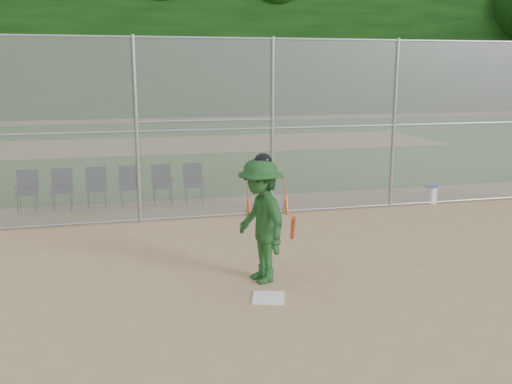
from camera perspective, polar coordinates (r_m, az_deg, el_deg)
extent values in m
plane|color=tan|center=(8.45, 4.13, -10.83)|extent=(100.00, 100.00, 0.00)
plane|color=#245F1C|center=(25.71, -8.32, 4.70)|extent=(100.00, 100.00, 0.00)
plane|color=tan|center=(25.71, -8.32, 4.71)|extent=(24.00, 24.00, 0.00)
cube|color=gray|center=(12.69, -2.72, 6.30)|extent=(16.00, 0.02, 4.00)
cylinder|color=#9EA3A8|center=(12.64, -2.81, 15.13)|extent=(16.00, 0.05, 0.05)
cube|color=black|center=(42.51, -10.91, 14.95)|extent=(80.00, 5.00, 11.00)
cube|color=white|center=(8.52, 1.27, -10.51)|extent=(0.58, 0.58, 0.02)
imported|color=#1D491F|center=(8.90, 0.47, -2.90)|extent=(0.98, 1.40, 1.97)
ellipsoid|color=black|center=(8.70, 0.48, 3.18)|extent=(0.27, 0.30, 0.23)
cylinder|color=#C83E12|center=(8.64, 3.70, -3.61)|extent=(0.26, 0.72, 0.55)
cylinder|color=white|center=(14.99, 17.07, -0.28)|extent=(0.34, 0.34, 0.40)
cylinder|color=#284BAF|center=(14.95, 17.12, 0.57)|extent=(0.36, 0.36, 0.05)
cylinder|color=#D84C14|center=(13.06, -0.76, -0.55)|extent=(0.06, 0.26, 0.84)
cylinder|color=black|center=(13.13, 0.51, -0.49)|extent=(0.06, 0.29, 0.84)
cylinder|color=#B2B2B7|center=(13.21, 1.78, -0.44)|extent=(0.06, 0.31, 0.83)
cylinder|color=#D84C14|center=(13.29, 3.02, -0.38)|extent=(0.06, 0.34, 0.82)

